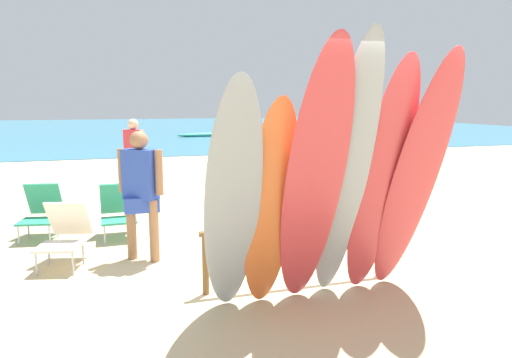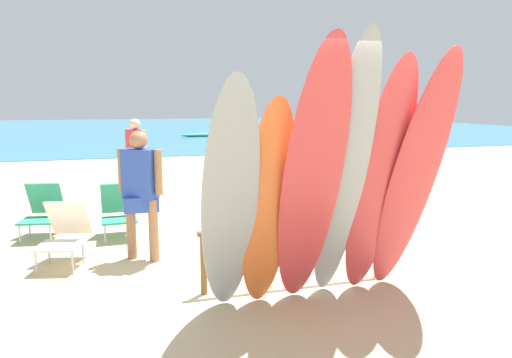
% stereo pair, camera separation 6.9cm
% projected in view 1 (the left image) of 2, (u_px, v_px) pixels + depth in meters
% --- Properties ---
extents(ground, '(60.00, 60.00, 0.00)m').
position_uv_depth(ground, '(167.00, 153.00, 18.37)').
color(ground, '#D3BC8C').
extents(ocean_water, '(60.00, 40.00, 0.02)m').
position_uv_depth(ocean_water, '(141.00, 128.00, 35.91)').
color(ocean_water, teal).
rests_on(ocean_water, ground).
extents(surfboard_rack, '(2.25, 0.07, 0.69)m').
position_uv_depth(surfboard_rack, '(300.00, 238.00, 5.07)').
color(surfboard_rack, brown).
rests_on(surfboard_rack, ground).
extents(surfboard_grey_0, '(0.55, 0.80, 2.26)m').
position_uv_depth(surfboard_grey_0, '(233.00, 202.00, 4.10)').
color(surfboard_grey_0, '#999EA3').
rests_on(surfboard_grey_0, ground).
extents(surfboard_orange_1, '(0.53, 0.64, 2.08)m').
position_uv_depth(surfboard_orange_1, '(270.00, 207.00, 4.27)').
color(surfboard_orange_1, orange).
rests_on(surfboard_orange_1, ground).
extents(surfboard_red_2, '(0.60, 0.98, 2.58)m').
position_uv_depth(surfboard_red_2, '(315.00, 181.00, 4.19)').
color(surfboard_red_2, '#D13D42').
rests_on(surfboard_red_2, ground).
extents(surfboard_grey_3, '(0.51, 1.04, 2.66)m').
position_uv_depth(surfboard_grey_3, '(346.00, 175.00, 4.33)').
color(surfboard_grey_3, '#999EA3').
rests_on(surfboard_grey_3, ground).
extents(surfboard_red_4, '(0.57, 0.85, 2.46)m').
position_uv_depth(surfboard_red_4, '(381.00, 182.00, 4.51)').
color(surfboard_red_4, '#D13D42').
rests_on(surfboard_red_4, ground).
extents(surfboard_red_5, '(0.64, 1.02, 2.51)m').
position_uv_depth(surfboard_red_5, '(415.00, 179.00, 4.57)').
color(surfboard_red_5, '#D13D42').
rests_on(surfboard_red_5, ground).
extents(beachgoer_by_water, '(0.53, 0.42, 1.66)m').
position_uv_depth(beachgoer_by_water, '(141.00, 187.00, 5.75)').
color(beachgoer_by_water, '#9E704C').
rests_on(beachgoer_by_water, ground).
extents(beachgoer_photographing, '(0.43, 0.52, 1.67)m').
position_uv_depth(beachgoer_photographing, '(134.00, 152.00, 9.75)').
color(beachgoer_photographing, beige).
rests_on(beachgoer_photographing, ground).
extents(beach_chair_red, '(0.61, 0.77, 0.81)m').
position_uv_depth(beach_chair_red, '(41.00, 210.00, 6.83)').
color(beach_chair_red, '#B7B7BC').
rests_on(beach_chair_red, ground).
extents(beach_chair_blue, '(0.66, 0.84, 0.79)m').
position_uv_depth(beach_chair_blue, '(65.00, 232.00, 5.68)').
color(beach_chair_blue, '#B7B7BC').
rests_on(beach_chair_blue, ground).
extents(beach_chair_striped, '(0.52, 0.72, 0.81)m').
position_uv_depth(beach_chair_striped, '(118.00, 209.00, 6.87)').
color(beach_chair_striped, '#B7B7BC').
rests_on(beach_chair_striped, ground).
extents(distant_boat, '(3.30, 0.80, 0.26)m').
position_uv_depth(distant_boat, '(205.00, 135.00, 27.00)').
color(distant_boat, teal).
rests_on(distant_boat, ground).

